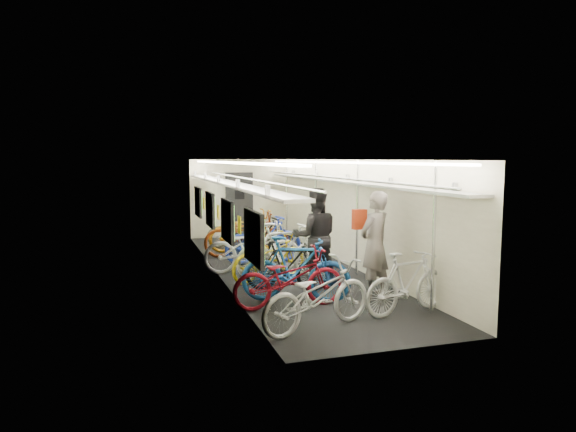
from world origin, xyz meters
TOP-DOWN VIEW (x-y plane):
  - train_car_shell at (-0.36, 0.71)m, footprint 10.00×10.00m
  - bicycle_0 at (-0.72, -3.97)m, footprint 2.03×1.28m
  - bicycle_1 at (-0.58, -2.52)m, footprint 1.93×1.23m
  - bicycle_2 at (-0.78, -2.82)m, footprint 1.88×0.67m
  - bicycle_3 at (-0.51, -1.77)m, footprint 1.59×0.99m
  - bicycle_4 at (-0.60, -0.87)m, footprint 1.90×1.28m
  - bicycle_5 at (-0.30, -0.83)m, footprint 1.92×0.55m
  - bicycle_6 at (-0.76, -0.11)m, footprint 2.13×0.93m
  - bicycle_7 at (-0.29, 0.77)m, footprint 1.94×0.75m
  - bicycle_8 at (-0.49, 1.67)m, footprint 2.18×0.99m
  - bicycle_9 at (-0.21, 1.42)m, footprint 1.72×0.50m
  - bicycle_10 at (-0.32, 2.53)m, footprint 2.14×1.02m
  - bicycle_11 at (0.89, -3.67)m, footprint 1.72×0.82m
  - bicycle_12 at (-0.41, 2.99)m, footprint 1.87×1.02m
  - passenger_near at (0.86, -2.57)m, footprint 0.81×0.71m
  - passenger_mid at (0.17, -1.44)m, footprint 1.03×0.88m
  - backpack at (0.93, -1.79)m, footprint 0.26×0.15m

SIDE VIEW (x-z plane):
  - bicycle_3 at x=-0.51m, z-range 0.00..0.93m
  - bicycle_12 at x=-0.41m, z-range 0.00..0.93m
  - bicycle_4 at x=-0.60m, z-range 0.00..0.95m
  - bicycle_2 at x=-0.78m, z-range 0.00..0.98m
  - bicycle_11 at x=0.89m, z-range 0.00..1.00m
  - bicycle_0 at x=-0.72m, z-range 0.00..1.01m
  - bicycle_9 at x=-0.21m, z-range 0.00..1.03m
  - bicycle_10 at x=-0.32m, z-range 0.00..1.08m
  - bicycle_6 at x=-0.76m, z-range 0.00..1.08m
  - bicycle_8 at x=-0.49m, z-range 0.00..1.11m
  - bicycle_1 at x=-0.58m, z-range 0.00..1.13m
  - bicycle_7 at x=-0.29m, z-range 0.00..1.14m
  - bicycle_5 at x=-0.30m, z-range 0.00..1.15m
  - passenger_near at x=0.86m, z-range 0.00..1.86m
  - passenger_mid at x=0.17m, z-range 0.00..1.86m
  - backpack at x=0.93m, z-range 1.09..1.47m
  - train_car_shell at x=-0.36m, z-range -3.34..6.66m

